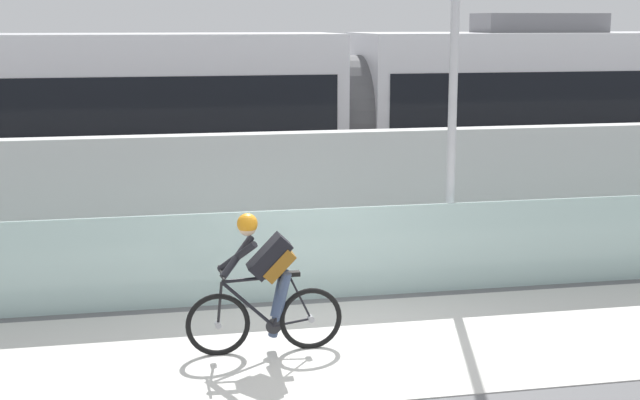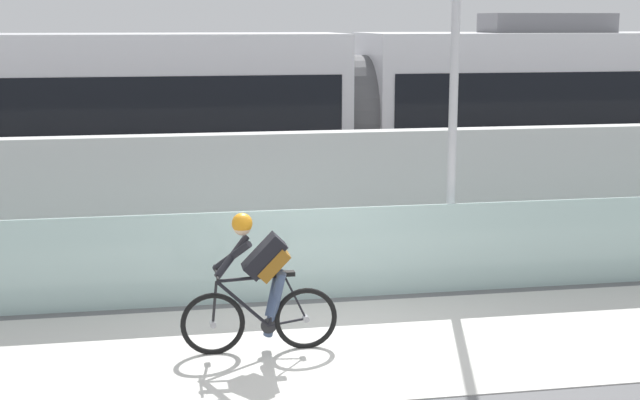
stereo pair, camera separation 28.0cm
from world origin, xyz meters
name	(u,v)px [view 1 (the left image)]	position (x,y,z in m)	size (l,w,h in m)	color
ground_plane	(329,347)	(0.00, 0.00, 0.00)	(200.00, 200.00, 0.00)	slate
bike_path_deck	(329,347)	(0.00, 0.00, 0.01)	(32.00, 3.20, 0.01)	silver
glass_parapet	(300,255)	(0.00, 1.85, 0.62)	(32.00, 0.05, 1.23)	silver
concrete_barrier_wall	(278,200)	(0.00, 3.65, 1.02)	(32.00, 0.36, 2.03)	silver
tram_rail_near	(257,229)	(0.00, 6.13, 0.00)	(32.00, 0.08, 0.01)	#595654
tram_rail_far	(247,212)	(0.00, 7.57, 0.00)	(32.00, 0.08, 0.01)	#595654
tram	(346,117)	(1.80, 6.85, 1.89)	(22.56, 2.54, 3.81)	silver
cyclist_on_bike	(265,285)	(-0.73, 0.00, 0.78)	(1.77, 0.58, 1.61)	black
lamp_post_antenna	(454,49)	(2.19, 2.15, 3.29)	(0.28, 0.28, 5.20)	gray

